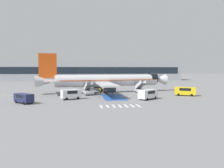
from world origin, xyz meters
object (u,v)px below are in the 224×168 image
service_van_3 (24,98)px  ground_crew_0 (104,90)px  boarding_stairs_aft (88,91)px  fuel_tanker (84,83)px  ground_crew_1 (71,92)px  service_van_2 (185,91)px  ground_crew_3 (100,90)px  airliner (106,81)px  service_van_1 (148,94)px  terminal_building (81,71)px  boarding_stairs_forward (140,90)px  service_van_0 (71,94)px  ground_crew_2 (112,90)px

service_van_3 → ground_crew_0: 23.61m
boarding_stairs_aft → fuel_tanker: bearing=82.2°
ground_crew_0 → ground_crew_1: size_ratio=1.06×
service_van_2 → ground_crew_3: (-22.07, 8.00, -0.29)m
airliner → boarding_stairs_aft: size_ratio=7.45×
fuel_tanker → ground_crew_0: fuel_tanker is taller
service_van_1 → service_van_3: size_ratio=1.17×
airliner → terminal_building: bearing=176.1°
airliner → service_van_1: (8.17, -16.91, -2.27)m
boarding_stairs_aft → fuel_tanker: boarding_stairs_aft is taller
fuel_tanker → ground_crew_0: size_ratio=5.45×
airliner → boarding_stairs_forward: bearing=65.6°
service_van_0 → service_van_3: size_ratio=1.05×
fuel_tanker → service_van_1: 42.30m
boarding_stairs_forward → ground_crew_3: 12.10m
fuel_tanker → service_van_2: size_ratio=1.71×
airliner → terminal_building: terminal_building is taller
airliner → service_van_2: (20.13, -11.20, -2.25)m
airliner → ground_crew_1: size_ratio=24.67×
airliner → boarding_stairs_aft: airliner is taller
service_van_3 → terminal_building: bearing=-141.2°
airliner → fuel_tanker: size_ratio=4.26×
ground_crew_3 → boarding_stairs_forward: bearing=-122.9°
boarding_stairs_aft → service_van_2: bearing=-23.3°
service_van_0 → ground_crew_1: size_ratio=2.94×
airliner → service_van_1: 18.92m
service_van_1 → terminal_building: 94.79m
ground_crew_1 → terminal_building: (1.29, 82.01, 5.02)m
service_van_0 → ground_crew_2: size_ratio=2.79×
ground_crew_0 → service_van_1: bearing=-148.1°
boarding_stairs_aft → service_van_0: size_ratio=1.13×
boarding_stairs_forward → service_van_1: bearing=-108.3°
ground_crew_2 → service_van_0: bearing=-173.6°
service_van_2 → fuel_tanker: bearing=-114.1°
airliner → fuel_tanker: 23.72m
service_van_2 → ground_crew_2: (-18.56, 7.84, -0.37)m
airliner → service_van_2: airliner is taller
fuel_tanker → ground_crew_3: fuel_tanker is taller
ground_crew_1 → service_van_1: bearing=-118.0°
service_van_1 → terminal_building: bearing=150.1°
ground_crew_2 → terminal_building: terminal_building is taller
service_van_1 → ground_crew_0: bearing=175.8°
service_van_3 → ground_crew_1: bearing=-167.7°
service_van_0 → service_van_2: 30.02m
boarding_stairs_forward → terminal_building: terminal_building is taller
boarding_stairs_aft → service_van_2: size_ratio=0.98×
service_van_1 → ground_crew_2: bearing=165.7°
airliner → boarding_stairs_forward: size_ratio=7.45×
fuel_tanker → terminal_building: terminal_building is taller
boarding_stairs_aft → ground_crew_3: size_ratio=2.94×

